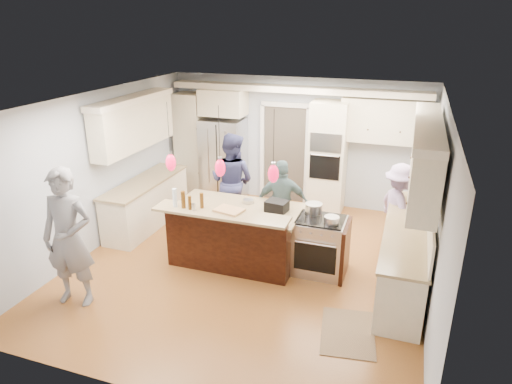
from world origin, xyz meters
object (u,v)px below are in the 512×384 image
refrigerator (223,159)px  kitchen_island (237,233)px  person_bar_end (69,238)px  person_far_left (232,181)px  island_range (321,246)px

refrigerator → kitchen_island: 2.91m
kitchen_island → person_bar_end: size_ratio=1.05×
kitchen_island → person_bar_end: person_bar_end is taller
refrigerator → person_bar_end: 4.46m
refrigerator → person_far_left: size_ratio=0.97×
kitchen_island → person_bar_end: 2.60m
kitchen_island → refrigerator: bearing=116.9°
refrigerator → person_bar_end: person_bar_end is taller
refrigerator → person_bar_end: bearing=-95.5°
refrigerator → island_range: bearing=-42.6°
person_bar_end → person_far_left: size_ratio=1.07×
kitchen_island → island_range: (1.41, 0.08, -0.03)m
refrigerator → island_range: 3.71m
kitchen_island → person_far_left: size_ratio=1.13×
island_range → person_bar_end: person_bar_end is taller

